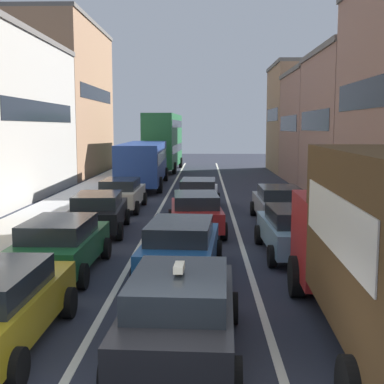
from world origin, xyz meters
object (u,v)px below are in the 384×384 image
object	(u,v)px
wagon_right_lane_far	(279,203)
bus_mid_queue_primary	(144,160)
hatchback_centre_lane_third	(196,211)
sedan_left_lane_fourth	(121,193)
sedan_left_lane_third	(98,211)
sedan_centre_lane_second	(181,246)
taxi_centre_lane_front	(180,311)
coupe_centre_lane_fourth	(198,193)
wagon_left_lane_second	(61,244)
sedan_right_lane_behind_truck	(295,230)
bus_far_queue_secondary	(164,139)

from	to	relation	value
wagon_right_lane_far	bus_mid_queue_primary	bearing A→B (deg)	29.64
hatchback_centre_lane_third	sedan_left_lane_fourth	distance (m)	6.38
sedan_left_lane_third	sedan_centre_lane_second	bearing A→B (deg)	-152.67
bus_mid_queue_primary	taxi_centre_lane_front	bearing A→B (deg)	-173.29
sedan_left_lane_fourth	bus_mid_queue_primary	size ratio (longest dim) A/B	0.41
wagon_right_lane_far	taxi_centre_lane_front	bearing A→B (deg)	164.34
sedan_centre_lane_second	coupe_centre_lane_fourth	bearing A→B (deg)	2.19
wagon_left_lane_second	sedan_right_lane_behind_truck	bearing A→B (deg)	-72.13
taxi_centre_lane_front	sedan_right_lane_behind_truck	distance (m)	7.80
sedan_right_lane_behind_truck	bus_far_queue_secondary	world-z (taller)	bus_far_queue_secondary
sedan_left_lane_fourth	sedan_centre_lane_second	bearing A→B (deg)	-162.40
taxi_centre_lane_front	sedan_centre_lane_second	size ratio (longest dim) A/B	0.99
taxi_centre_lane_front	bus_far_queue_secondary	bearing A→B (deg)	7.39
sedan_right_lane_behind_truck	sedan_left_lane_third	bearing A→B (deg)	62.55
sedan_centre_lane_second	bus_far_queue_secondary	size ratio (longest dim) A/B	0.42
wagon_left_lane_second	hatchback_centre_lane_third	distance (m)	6.52
hatchback_centre_lane_third	sedan_right_lane_behind_truck	world-z (taller)	same
sedan_right_lane_behind_truck	bus_far_queue_secondary	size ratio (longest dim) A/B	0.41
sedan_left_lane_third	bus_mid_queue_primary	size ratio (longest dim) A/B	0.42
taxi_centre_lane_front	coupe_centre_lane_fourth	size ratio (longest dim) A/B	1.01
wagon_left_lane_second	bus_far_queue_secondary	size ratio (longest dim) A/B	0.41
sedan_right_lane_behind_truck	sedan_centre_lane_second	bearing A→B (deg)	122.10
wagon_left_lane_second	sedan_left_lane_fourth	size ratio (longest dim) A/B	1.00
taxi_centre_lane_front	coupe_centre_lane_fourth	distance (m)	15.74
coupe_centre_lane_fourth	wagon_left_lane_second	bearing A→B (deg)	163.19
sedan_left_lane_third	sedan_left_lane_fourth	bearing A→B (deg)	-3.64
wagon_left_lane_second	bus_mid_queue_primary	xyz separation A→B (m)	(-0.14, 20.08, 0.96)
bus_mid_queue_primary	sedan_right_lane_behind_truck	bearing A→B (deg)	-160.73
wagon_left_lane_second	coupe_centre_lane_fourth	bearing A→B (deg)	-18.05
wagon_left_lane_second	sedan_right_lane_behind_truck	xyz separation A→B (m)	(6.67, 2.10, 0.00)
taxi_centre_lane_front	wagon_right_lane_far	distance (m)	13.20
hatchback_centre_lane_third	taxi_centre_lane_front	bearing A→B (deg)	176.00
sedan_centre_lane_second	sedan_left_lane_fourth	world-z (taller)	same
hatchback_centre_lane_third	bus_mid_queue_primary	xyz separation A→B (m)	(-3.69, 14.60, 0.96)
wagon_left_lane_second	sedan_right_lane_behind_truck	distance (m)	6.99
coupe_centre_lane_fourth	wagon_right_lane_far	distance (m)	4.54
sedan_centre_lane_second	hatchback_centre_lane_third	xyz separation A→B (m)	(0.29, 5.65, 0.00)
sedan_centre_lane_second	bus_mid_queue_primary	xyz separation A→B (m)	(-3.40, 20.25, 0.96)
coupe_centre_lane_fourth	bus_far_queue_secondary	world-z (taller)	bus_far_queue_secondary
sedan_left_lane_third	sedan_right_lane_behind_truck	size ratio (longest dim) A/B	1.01
hatchback_centre_lane_third	bus_mid_queue_primary	world-z (taller)	bus_mid_queue_primary
wagon_left_lane_second	coupe_centre_lane_fourth	world-z (taller)	same
taxi_centre_lane_front	sedan_right_lane_behind_truck	world-z (taller)	taxi_centre_lane_front
wagon_right_lane_far	bus_far_queue_secondary	size ratio (longest dim) A/B	0.41
wagon_left_lane_second	sedan_left_lane_fourth	xyz separation A→B (m)	(-0.11, 10.71, 0.00)
coupe_centre_lane_fourth	sedan_left_lane_fourth	world-z (taller)	same
wagon_left_lane_second	wagon_right_lane_far	size ratio (longest dim) A/B	1.00
sedan_left_lane_third	bus_far_queue_secondary	size ratio (longest dim) A/B	0.42
hatchback_centre_lane_third	wagon_right_lane_far	xyz separation A→B (m)	(3.42, 2.24, 0.00)
sedan_left_lane_fourth	bus_far_queue_secondary	xyz separation A→B (m)	(0.27, 22.05, 2.03)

